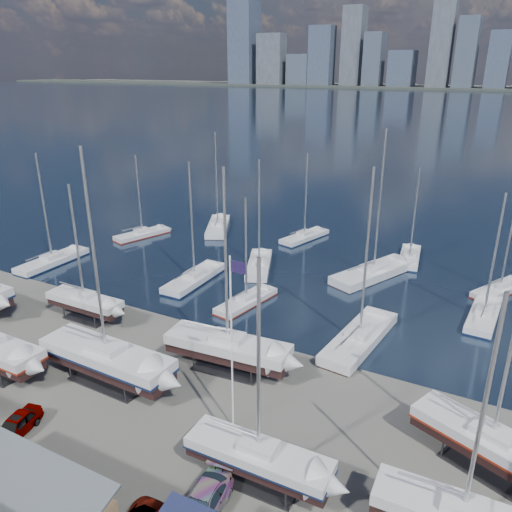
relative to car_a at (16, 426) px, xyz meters
The scene contains 24 objects.
ground 11.01m from the car_a, 54.52° to the left, with size 1400.00×1400.00×0.00m, color #605E59.
water 319.01m from the car_a, 88.85° to the left, with size 1400.00×600.00×0.40m, color #1B253E.
far_shore 578.98m from the car_a, 89.37° to the left, with size 1400.00×80.00×2.20m, color #2D332D.
skyline 573.99m from the car_a, 90.15° to the left, with size 639.14×43.80×107.69m.
sailboat_cradle_2 16.91m from the car_a, 119.58° to the left, with size 8.40×2.36×13.89m.
sailboat_cradle_3 7.92m from the car_a, 80.08° to the left, with size 11.94×3.59×18.95m.
sailboat_cradle_4 16.42m from the car_a, 56.90° to the left, with size 10.81×3.81×17.21m.
sailboat_cradle_5 17.41m from the car_a, 13.37° to the left, with size 9.20×2.71×14.90m.
sailboat_cradle_6 31.45m from the car_a, 21.85° to the left, with size 10.26×6.26×16.05m.
sailboat_moored_0 33.16m from the car_a, 134.74° to the left, with size 2.89×10.02×14.94m.
sailboat_moored_1 42.75m from the car_a, 118.43° to the left, with size 4.99×8.86×12.77m.
sailboat_moored_2 47.46m from the car_a, 104.90° to the left, with size 7.16×10.57×15.63m.
sailboat_moored_3 27.73m from the car_a, 98.16° to the left, with size 2.91×10.03×14.95m.
sailboat_moored_4 34.81m from the car_a, 88.62° to the left, with size 6.13×9.82×14.39m.
sailboat_moored_5 47.81m from the car_a, 88.08° to the left, with size 4.82×9.20×13.24m.
sailboat_moored_6 25.51m from the car_a, 80.15° to the left, with size 3.77×8.53×12.33m.
sailboat_moored_7 41.46m from the car_a, 69.75° to the left, with size 8.07×12.58×18.48m.
sailboat_moored_8 49.58m from the car_a, 69.88° to the left, with size 3.62×8.90×12.92m.
sailboat_moored_9 28.91m from the car_a, 52.86° to the left, with size 4.35×11.63×17.16m.
sailboat_moored_10 43.18m from the car_a, 51.02° to the left, with size 3.01×9.25×13.66m.
sailboat_moored_11 49.91m from the car_a, 55.58° to the left, with size 5.87×8.45×12.42m.
car_a is the anchor object (origin of this frame).
car_d 15.16m from the car_a, ahead, with size 2.20×5.42×1.57m, color gray.
flagpole 16.63m from the car_a, 30.42° to the left, with size 1.15×0.12×13.05m.
Camera 1 is at (21.46, -35.88, 24.04)m, focal length 35.00 mm.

